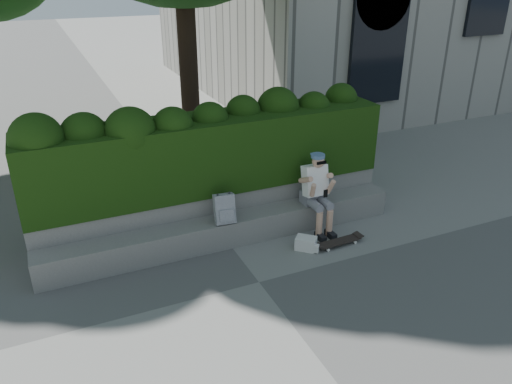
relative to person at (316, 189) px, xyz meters
name	(u,v)px	position (x,y,z in m)	size (l,w,h in m)	color
ground	(259,282)	(-1.55, -1.07, -0.75)	(80.00, 80.00, 0.00)	slate
bench_ledge	(228,230)	(-1.55, 0.18, -0.53)	(6.00, 0.45, 0.45)	gray
planter_wall	(217,210)	(-1.55, 0.66, -0.38)	(6.00, 0.50, 0.75)	gray
hedge	(211,153)	(-1.55, 0.88, 0.60)	(6.00, 1.00, 1.20)	black
person	(316,189)	(0.00, 0.00, 0.00)	(0.40, 0.76, 1.38)	slate
skateboard	(339,242)	(0.09, -0.66, -0.69)	(0.78, 0.23, 0.08)	black
backpack_plaid	(224,209)	(-1.63, 0.08, -0.07)	(0.32, 0.17, 0.47)	#B1B1B6
backpack_ground	(306,243)	(-0.47, -0.53, -0.65)	(0.32, 0.23, 0.21)	silver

